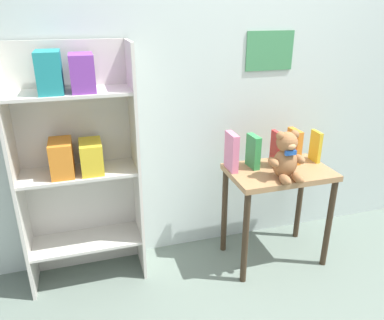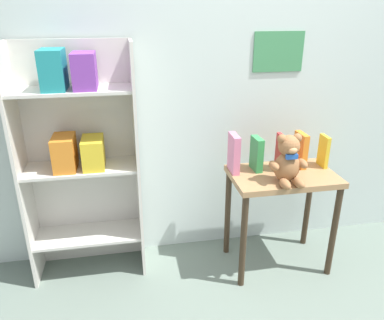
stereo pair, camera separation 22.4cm
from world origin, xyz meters
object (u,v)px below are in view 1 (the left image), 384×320
object	(u,v)px
bookshelf_side	(76,153)
book_standing_red	(276,149)
teddy_bear	(286,157)
book_standing_green	(253,151)
book_standing_pink	(232,152)
book_standing_orange	(294,146)
book_standing_yellow	(316,146)
display_table	(278,186)

from	to	relation	value
bookshelf_side	book_standing_red	distance (m)	1.24
teddy_bear	book_standing_green	distance (m)	0.24
book_standing_pink	book_standing_green	size ratio (longest dim) A/B	1.13
bookshelf_side	book_standing_green	bearing A→B (deg)	-5.60
book_standing_pink	book_standing_orange	bearing A→B (deg)	1.25
book_standing_green	book_standing_yellow	distance (m)	0.45
book_standing_red	book_standing_green	bearing A→B (deg)	171.83
teddy_bear	book_standing_yellow	distance (m)	0.38
bookshelf_side	book_standing_yellow	distance (m)	1.54
bookshelf_side	teddy_bear	bearing A→B (deg)	-14.76
bookshelf_side	book_standing_pink	distance (m)	0.94
display_table	book_standing_orange	world-z (taller)	book_standing_orange
display_table	book_standing_red	world-z (taller)	book_standing_red
book_standing_red	book_standing_yellow	bearing A→B (deg)	0.86
book_standing_green	book_standing_pink	bearing A→B (deg)	176.61
book_standing_green	book_standing_yellow	xyz separation A→B (m)	(0.45, -0.02, -0.00)
display_table	book_standing_green	world-z (taller)	book_standing_green
bookshelf_side	book_standing_green	distance (m)	1.09
book_standing_pink	teddy_bear	bearing A→B (deg)	-37.52
teddy_bear	book_standing_green	bearing A→B (deg)	119.05
book_standing_pink	book_standing_green	distance (m)	0.15
bookshelf_side	display_table	size ratio (longest dim) A/B	2.20
display_table	book_standing_yellow	size ratio (longest dim) A/B	3.23
book_standing_green	book_standing_red	distance (m)	0.15
display_table	book_standing_yellow	world-z (taller)	book_standing_yellow
display_table	book_standing_pink	bearing A→B (deg)	162.36
display_table	teddy_bear	distance (m)	0.28
book_standing_green	book_standing_yellow	world-z (taller)	book_standing_green
book_standing_pink	book_standing_green	world-z (taller)	book_standing_pink
book_standing_green	teddy_bear	bearing A→B (deg)	-63.63
book_standing_red	bookshelf_side	bearing A→B (deg)	174.61
book_standing_yellow	bookshelf_side	bearing A→B (deg)	176.91
bookshelf_side	book_standing_orange	bearing A→B (deg)	-4.26
display_table	teddy_bear	xyz separation A→B (m)	(-0.03, -0.12, 0.25)
book_standing_orange	book_standing_yellow	bearing A→B (deg)	-10.03
teddy_bear	book_standing_orange	bearing A→B (deg)	49.66
book_standing_red	book_standing_yellow	distance (m)	0.30
bookshelf_side	book_standing_yellow	size ratio (longest dim) A/B	7.10
bookshelf_side	teddy_bear	xyz separation A→B (m)	(1.20, -0.32, -0.04)
book_standing_red	book_standing_yellow	world-z (taller)	book_standing_red
teddy_bear	book_standing_yellow	world-z (taller)	teddy_bear
bookshelf_side	book_standing_green	size ratio (longest dim) A/B	6.86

